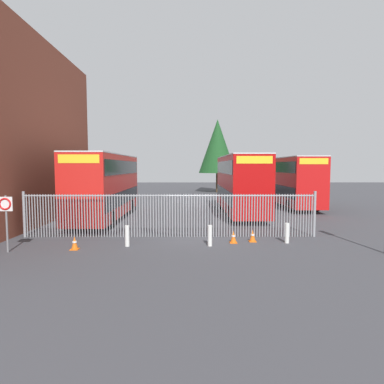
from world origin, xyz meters
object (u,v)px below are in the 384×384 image
object	(u,v)px
double_decker_bus_behind_fence_left	(291,180)
speed_limit_sign_post	(6,210)
double_decker_bus_behind_fence_right	(240,182)
bollard_near_right	(287,233)
traffic_cone_mid_forecourt	(75,243)
traffic_cone_near_kerb	(253,236)
traffic_cone_by_gate	(233,237)
bollard_center_front	(210,236)
double_decker_bus_near_gate	(106,184)
bollard_near_left	(127,236)

from	to	relation	value
double_decker_bus_behind_fence_left	speed_limit_sign_post	world-z (taller)	double_decker_bus_behind_fence_left
double_decker_bus_behind_fence_right	bollard_near_right	bearing A→B (deg)	-85.26
double_decker_bus_behind_fence_right	traffic_cone_mid_forecourt	bearing A→B (deg)	-129.67
bollard_near_right	traffic_cone_near_kerb	bearing A→B (deg)	170.44
traffic_cone_by_gate	bollard_center_front	bearing A→B (deg)	-153.34
double_decker_bus_near_gate	bollard_near_right	world-z (taller)	double_decker_bus_near_gate
double_decker_bus_behind_fence_left	bollard_near_right	world-z (taller)	double_decker_bus_behind_fence_left
traffic_cone_mid_forecourt	speed_limit_sign_post	size ratio (longest dim) A/B	0.25
bollard_near_left	traffic_cone_by_gate	bearing A→B (deg)	6.99
double_decker_bus_behind_fence_left	bollard_near_right	xyz separation A→B (m)	(-4.57, -14.31, -1.95)
bollard_near_left	double_decker_bus_near_gate	bearing A→B (deg)	110.50
double_decker_bus_near_gate	double_decker_bus_behind_fence_right	xyz separation A→B (m)	(9.51, 2.33, 0.00)
double_decker_bus_behind_fence_right	traffic_cone_mid_forecourt	distance (m)	13.95
double_decker_bus_behind_fence_right	speed_limit_sign_post	distance (m)	15.94
bollard_center_front	traffic_cone_mid_forecourt	xyz separation A→B (m)	(-5.91, -0.61, -0.19)
traffic_cone_mid_forecourt	speed_limit_sign_post	world-z (taller)	speed_limit_sign_post
bollard_near_right	double_decker_bus_near_gate	bearing A→B (deg)	145.38
bollard_near_left	bollard_near_right	bearing A→B (deg)	4.51
double_decker_bus_near_gate	bollard_near_right	xyz separation A→B (m)	(10.29, -7.10, -1.95)
double_decker_bus_behind_fence_right	bollard_center_front	xyz separation A→B (m)	(-2.89, -10.00, -1.95)
bollard_near_right	double_decker_bus_behind_fence_right	bearing A→B (deg)	94.74
bollard_near_left	speed_limit_sign_post	size ratio (longest dim) A/B	0.40
traffic_cone_near_kerb	bollard_near_left	bearing A→B (deg)	-171.72
bollard_near_right	traffic_cone_mid_forecourt	distance (m)	9.66
traffic_cone_mid_forecourt	traffic_cone_near_kerb	xyz separation A→B (m)	(8.01, 1.44, 0.00)
bollard_center_front	bollard_near_right	size ratio (longest dim) A/B	1.00
double_decker_bus_near_gate	bollard_center_front	size ratio (longest dim) A/B	11.38
double_decker_bus_behind_fence_right	traffic_cone_near_kerb	distance (m)	9.45
bollard_center_front	double_decker_bus_near_gate	bearing A→B (deg)	130.79
double_decker_bus_behind_fence_left	traffic_cone_by_gate	size ratio (longest dim) A/B	18.32
bollard_center_front	traffic_cone_near_kerb	distance (m)	2.27
double_decker_bus_behind_fence_left	traffic_cone_near_kerb	distance (m)	15.47
double_decker_bus_behind_fence_left	traffic_cone_by_gate	xyz separation A→B (m)	(-7.09, -14.29, -2.13)
double_decker_bus_near_gate	traffic_cone_by_gate	distance (m)	10.73
bollard_near_left	double_decker_bus_behind_fence_left	bearing A→B (deg)	51.19
traffic_cone_mid_forecourt	traffic_cone_by_gate	bearing A→B (deg)	9.56
bollard_near_left	bollard_near_right	distance (m)	7.44
bollard_near_left	bollard_center_front	world-z (taller)	same
traffic_cone_by_gate	speed_limit_sign_post	distance (m)	9.98
traffic_cone_by_gate	traffic_cone_near_kerb	bearing A→B (deg)	14.71
double_decker_bus_behind_fence_left	double_decker_bus_behind_fence_right	size ratio (longest dim) A/B	1.00
double_decker_bus_behind_fence_right	bollard_center_front	distance (m)	10.59
double_decker_bus_behind_fence_left	bollard_center_front	world-z (taller)	double_decker_bus_behind_fence_left
double_decker_bus_near_gate	speed_limit_sign_post	distance (m)	8.96
bollard_near_left	traffic_cone_by_gate	distance (m)	4.93
double_decker_bus_near_gate	bollard_near_left	bearing A→B (deg)	-69.50
double_decker_bus_behind_fence_left	traffic_cone_by_gate	distance (m)	16.10
double_decker_bus_behind_fence_left	traffic_cone_by_gate	bearing A→B (deg)	-116.39
double_decker_bus_behind_fence_right	bollard_near_right	size ratio (longest dim) A/B	11.38
double_decker_bus_behind_fence_left	traffic_cone_near_kerb	bearing A→B (deg)	-113.61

